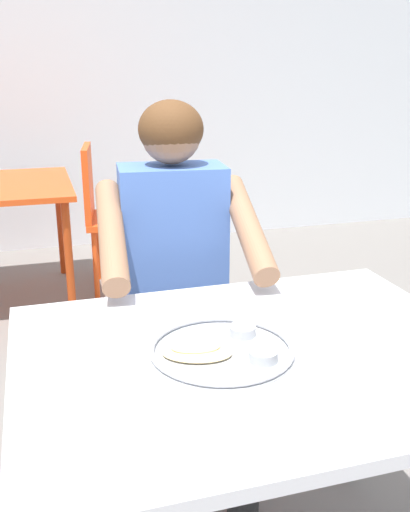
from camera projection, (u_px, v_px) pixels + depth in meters
The scene contains 6 objects.
back_wall at pixel (83, 12), 4.09m from camera, with size 12.00×0.12×3.40m, color silver.
table_foreground at pixel (255, 380), 1.33m from camera, with size 1.08×0.83×0.73m.
thali_tray at pixel (223, 350), 1.28m from camera, with size 0.32×0.32×0.03m.
chair_foreground at pixel (168, 304), 2.12m from camera, with size 0.43×0.45×0.88m.
diner_foreground at pixel (177, 263), 1.84m from camera, with size 0.53×0.58×1.24m.
chair_red_right at pixel (108, 208), 3.50m from camera, with size 0.48×0.49×0.89m.
Camera 1 is at (-0.44, -1.10, 1.34)m, focal length 40.52 mm.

